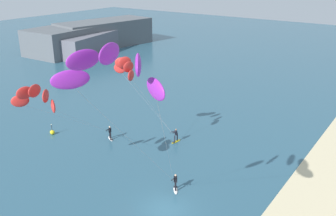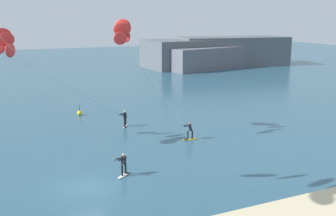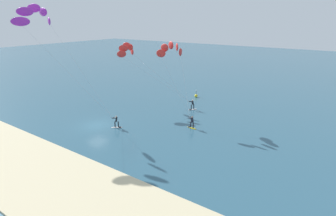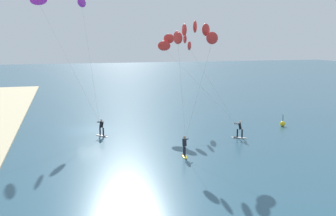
{
  "view_description": "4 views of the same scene",
  "coord_description": "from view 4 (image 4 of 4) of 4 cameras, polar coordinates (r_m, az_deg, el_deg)",
  "views": [
    {
      "loc": [
        -21.13,
        -15.4,
        19.34
      ],
      "look_at": [
        9.41,
        6.49,
        4.86
      ],
      "focal_mm": 39.36,
      "sensor_mm": 36.0,
      "label": 1
    },
    {
      "loc": [
        -5.55,
        -24.85,
        11.14
      ],
      "look_at": [
        8.13,
        4.86,
        3.65
      ],
      "focal_mm": 43.11,
      "sensor_mm": 36.0,
      "label": 2
    },
    {
      "loc": [
        28.51,
        -23.27,
        13.99
      ],
      "look_at": [
        8.59,
        4.75,
        2.83
      ],
      "focal_mm": 29.78,
      "sensor_mm": 36.0,
      "label": 3
    },
    {
      "loc": [
        37.95,
        -2.43,
        9.03
      ],
      "look_at": [
        5.7,
        6.81,
        2.96
      ],
      "focal_mm": 39.54,
      "sensor_mm": 36.0,
      "label": 4
    }
  ],
  "objects": [
    {
      "name": "ground_plane",
      "position": [
        39.08,
        -12.01,
        -3.33
      ],
      "size": [
        240.0,
        240.0,
        0.0
      ],
      "primitive_type": "plane",
      "color": "#2D566B"
    },
    {
      "name": "kitesurfer_mid_water",
      "position": [
        43.41,
        1.77,
        9.77
      ],
      "size": [
        12.84,
        5.91,
        10.19
      ],
      "color": "white",
      "rests_on": "ground"
    },
    {
      "name": "kitesurfer_far_out",
      "position": [
        33.88,
        4.1,
        10.74
      ],
      "size": [
        7.5,
        5.09,
        10.88
      ],
      "color": "yellow",
      "rests_on": "ground"
    },
    {
      "name": "marker_buoy",
      "position": [
        41.68,
        17.25,
        -2.3
      ],
      "size": [
        0.56,
        0.56,
        1.38
      ],
      "color": "yellow",
      "rests_on": "ground"
    }
  ]
}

